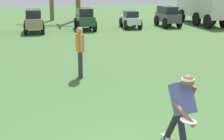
# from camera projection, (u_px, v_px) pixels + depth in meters

# --- Properties ---
(frisbee_thrower) EXTENTS (0.47, 1.14, 1.40)m
(frisbee_thrower) POSITION_uv_depth(u_px,v_px,m) (182.00, 108.00, 5.81)
(frisbee_thrower) COLOR #23232D
(frisbee_thrower) RESTS_ON ground_plane
(frisbee_in_flight) EXTENTS (0.33, 0.33, 0.07)m
(frisbee_in_flight) POSITION_uv_depth(u_px,v_px,m) (188.00, 121.00, 5.34)
(frisbee_in_flight) COLOR white
(teammate_near_sideline) EXTENTS (0.21, 0.49, 1.56)m
(teammate_near_sideline) POSITION_uv_depth(u_px,v_px,m) (80.00, 47.00, 10.46)
(teammate_near_sideline) COLOR #33333D
(teammate_near_sideline) RESTS_ON ground_plane
(parked_car_slot_d) EXTENTS (1.26, 2.45, 1.34)m
(parked_car_slot_d) POSITION_uv_depth(u_px,v_px,m) (34.00, 20.00, 20.13)
(parked_car_slot_d) COLOR #998466
(parked_car_slot_d) RESTS_ON ground_plane
(parked_car_slot_e) EXTENTS (1.29, 2.46, 1.34)m
(parked_car_slot_e) POSITION_uv_depth(u_px,v_px,m) (85.00, 18.00, 21.31)
(parked_car_slot_e) COLOR #235133
(parked_car_slot_e) RESTS_ON ground_plane
(parked_car_slot_f) EXTENTS (1.29, 2.28, 1.10)m
(parked_car_slot_f) POSITION_uv_depth(u_px,v_px,m) (130.00, 19.00, 22.19)
(parked_car_slot_f) COLOR silver
(parked_car_slot_f) RESTS_ON ground_plane
(parked_car_slot_g) EXTENTS (1.28, 2.46, 1.34)m
(parked_car_slot_g) POSITION_uv_depth(u_px,v_px,m) (168.00, 16.00, 22.87)
(parked_car_slot_g) COLOR #474C51
(parked_car_slot_g) RESTS_ON ground_plane
(box_truck) EXTENTS (1.75, 5.97, 2.20)m
(box_truck) POSITION_uv_depth(u_px,v_px,m) (201.00, 7.00, 23.95)
(box_truck) COLOR silver
(box_truck) RESTS_ON ground_plane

